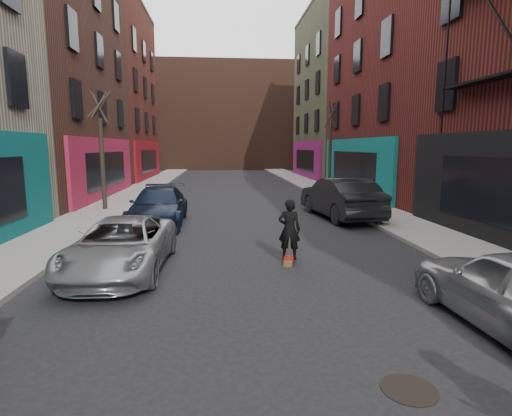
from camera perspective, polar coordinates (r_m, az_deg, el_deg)
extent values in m
cube|color=gray|center=(31.69, -15.07, 3.12)|extent=(2.50, 84.00, 0.13)
cube|color=gray|center=(32.00, 7.60, 3.39)|extent=(2.50, 84.00, 0.13)
cube|color=#47281E|center=(57.22, -4.45, 12.73)|extent=(40.00, 10.00, 14.00)
imported|color=gray|center=(10.25, -18.65, -5.10)|extent=(2.26, 4.69, 1.29)
imported|color=black|center=(16.01, -13.74, 0.25)|extent=(2.07, 4.97, 1.43)
imported|color=black|center=(17.36, 11.92, 1.44)|extent=(2.43, 5.40, 1.72)
cube|color=brown|center=(10.60, 4.72, -7.52)|extent=(0.41, 0.83, 0.10)
imported|color=black|center=(10.39, 4.78, -3.06)|extent=(0.65, 0.51, 1.59)
cylinder|color=black|center=(5.82, 21.03, -23.03)|extent=(0.85, 0.85, 0.01)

